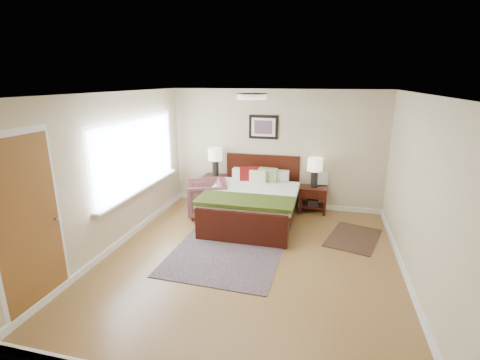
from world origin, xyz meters
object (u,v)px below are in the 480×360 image
Objects in this scene: armchair at (207,198)px; rug_persian at (231,246)px; lamp_right at (315,167)px; bed at (253,196)px; lamp_left at (215,157)px; nightstand_left at (215,182)px; nightstand_right at (313,197)px.

armchair is 1.57m from rug_persian.
rug_persian is (-1.24, -1.96, -0.96)m from lamp_right.
bed is 1.28m from rug_persian.
rug_persian is at bearing -65.81° from lamp_left.
nightstand_right is (2.12, 0.01, -0.18)m from nightstand_left.
nightstand_left is at bearing -179.41° from lamp_right.
nightstand_left is 1.06× the size of lamp_left.
rug_persian is (0.88, -1.93, -0.51)m from nightstand_left.
bed is 3.39× the size of lamp_right.
lamp_right is at bearing 35.25° from bed.
bed is at bearing 85.31° from rug_persian.
nightstand_left is at bearing -90.00° from lamp_left.
rug_persian is at bearing -96.43° from bed.
rug_persian is (-0.13, -1.17, -0.51)m from bed.
lamp_right reaches higher than nightstand_left.
rug_persian is at bearing 12.94° from armchair.
bed reaches higher than nightstand_left.
nightstand_right is 2.33m from rug_persian.
nightstand_left is 0.54m from lamp_left.
nightstand_left is at bearing -179.77° from nightstand_right.
lamp_left is 1.00× the size of lamp_right.
rug_persian is (0.85, -1.27, -0.36)m from armchair.
bed is at bearing 63.15° from armchair.
nightstand_left is 2.13m from nightstand_right.
lamp_left reaches higher than nightstand_left.
bed is 3.76× the size of nightstand_right.
bed reaches higher than armchair.
armchair is at bearing -162.26° from nightstand_right.
nightstand_right is at bearing 59.08° from rug_persian.
lamp_right is at bearing 59.26° from rug_persian.
nightstand_right is 2.24m from lamp_left.
nightstand_right is 0.90× the size of lamp_right.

